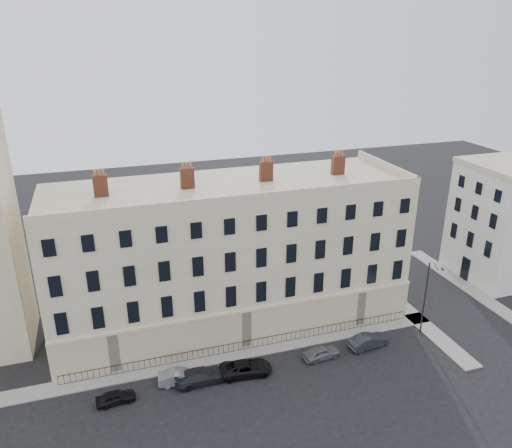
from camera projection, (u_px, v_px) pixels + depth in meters
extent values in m
plane|color=black|center=(328.00, 371.00, 45.91)|extent=(160.00, 160.00, 0.00)
cube|color=#C8B895|center=(229.00, 253.00, 52.05)|extent=(36.00, 12.00, 15.00)
cube|color=beige|center=(247.00, 329.00, 48.69)|extent=(36.10, 0.18, 4.00)
cube|color=beige|center=(377.00, 275.00, 59.25)|extent=(0.18, 12.10, 4.00)
cube|color=#C8B895|center=(245.00, 199.00, 43.97)|extent=(36.00, 0.35, 0.80)
cube|color=#C8B895|center=(386.00, 166.00, 54.26)|extent=(0.35, 12.00, 0.80)
cube|color=brown|center=(101.00, 186.00, 45.50)|extent=(1.30, 0.70, 2.00)
cube|color=brown|center=(187.00, 178.00, 47.79)|extent=(1.30, 0.70, 2.00)
cube|color=brown|center=(266.00, 171.00, 50.08)|extent=(1.30, 0.70, 2.00)
cube|color=brown|center=(338.00, 165.00, 52.36)|extent=(1.30, 0.70, 2.00)
cube|color=silver|center=(506.00, 223.00, 61.36)|extent=(10.00, 10.00, 14.00)
cube|color=gray|center=(209.00, 359.00, 47.45)|extent=(48.00, 2.00, 0.12)
cube|color=gray|center=(401.00, 305.00, 56.68)|extent=(2.00, 24.00, 0.12)
cube|color=gray|center=(462.00, 284.00, 61.31)|extent=(2.00, 20.00, 0.12)
cube|color=black|center=(248.00, 341.00, 48.59)|extent=(35.00, 0.04, 0.04)
cube|color=black|center=(248.00, 348.00, 48.92)|extent=(35.00, 0.04, 0.04)
imported|color=black|center=(116.00, 397.00, 41.84)|extent=(3.36, 1.55, 1.12)
imported|color=slate|center=(181.00, 377.00, 44.10)|extent=(4.17, 2.02, 1.32)
imported|color=black|center=(200.00, 376.00, 44.19)|extent=(4.76, 2.10, 1.36)
imported|color=black|center=(246.00, 368.00, 45.27)|extent=(4.93, 2.63, 1.32)
imported|color=slate|center=(321.00, 352.00, 47.48)|extent=(3.81, 1.85, 1.26)
imported|color=#22272E|center=(368.00, 341.00, 49.11)|extent=(4.32, 1.98, 1.37)
cylinder|color=#292A2D|center=(425.00, 298.00, 50.29)|extent=(0.16, 0.16, 7.99)
cylinder|color=#292A2D|center=(436.00, 266.00, 48.35)|extent=(0.62, 1.44, 0.10)
cube|color=#292A2D|center=(442.00, 269.00, 47.86)|extent=(0.34, 0.53, 0.12)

